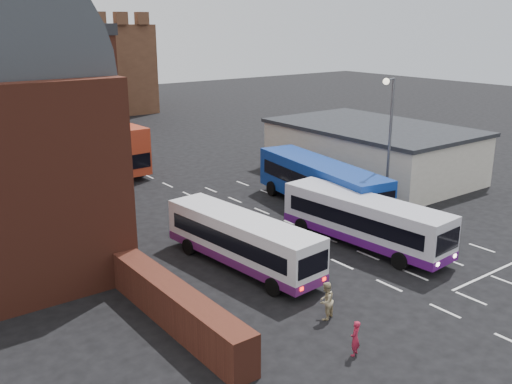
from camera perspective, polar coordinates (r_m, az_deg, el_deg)
ground at (r=29.43m, az=11.96°, el=-8.60°), size 180.00×180.00×0.00m
forecourt_wall at (r=24.56m, az=-7.91°, el=-11.38°), size 1.20×10.00×1.80m
cream_building at (r=48.29m, az=11.44°, el=4.12°), size 10.40×16.40×4.25m
castle_keep at (r=87.46m, az=-19.76°, el=11.55°), size 22.00×22.00×12.00m
bus_white_outbound at (r=29.71m, az=-1.44°, el=-4.60°), size 3.21×10.14×2.72m
bus_white_inbound at (r=32.96m, az=10.76°, el=-2.56°), size 3.28×10.63×2.86m
bus_blue at (r=38.98m, az=6.48°, el=1.02°), size 4.49×12.28×3.27m
bus_red_double at (r=50.75m, az=-14.59°, el=4.64°), size 3.05×10.74×4.26m
street_lamp at (r=38.02m, az=13.14°, el=5.77°), size 1.73×0.89×9.07m
pedestrian_red at (r=22.90m, az=9.89°, el=-14.21°), size 0.62×0.52×1.44m
pedestrian_beige at (r=25.16m, az=7.00°, el=-10.74°), size 0.99×0.87×1.71m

